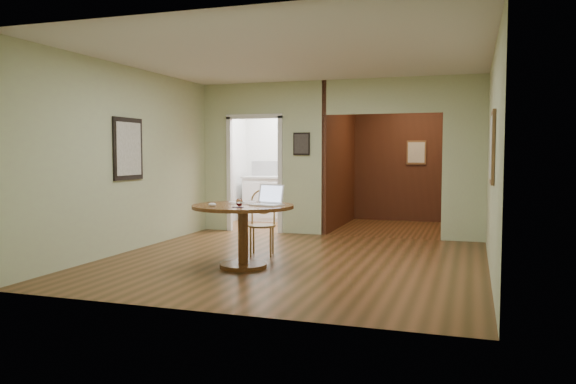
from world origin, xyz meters
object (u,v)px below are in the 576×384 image
(chair, at_px, (262,219))
(open_laptop, at_px, (269,200))
(dining_table, at_px, (243,221))
(closed_laptop, at_px, (242,203))

(chair, xyz_separation_m, open_laptop, (0.42, -0.87, 0.35))
(dining_table, height_order, closed_laptop, closed_laptop)
(chair, distance_m, closed_laptop, 0.85)
(open_laptop, bearing_deg, chair, 130.59)
(dining_table, bearing_deg, closed_laptop, 115.54)
(dining_table, bearing_deg, open_laptop, 10.37)
(open_laptop, height_order, closed_laptop, open_laptop)
(dining_table, relative_size, open_laptop, 3.05)
(open_laptop, distance_m, closed_laptop, 0.40)
(dining_table, xyz_separation_m, chair, (-0.09, 0.93, -0.07))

